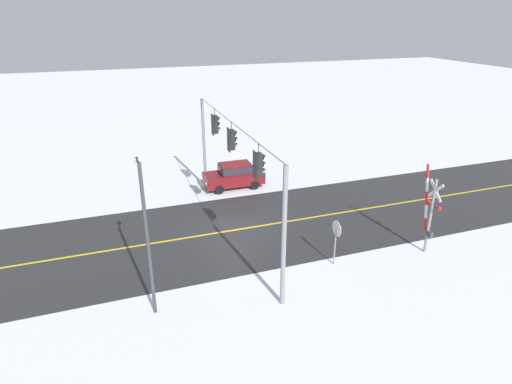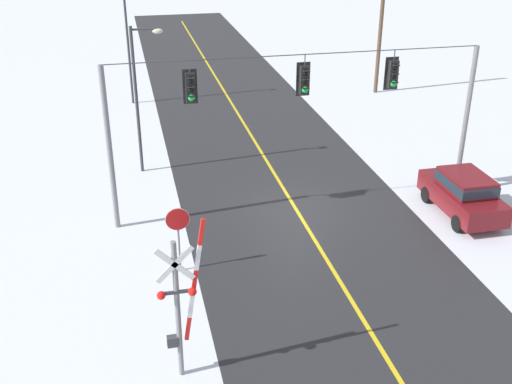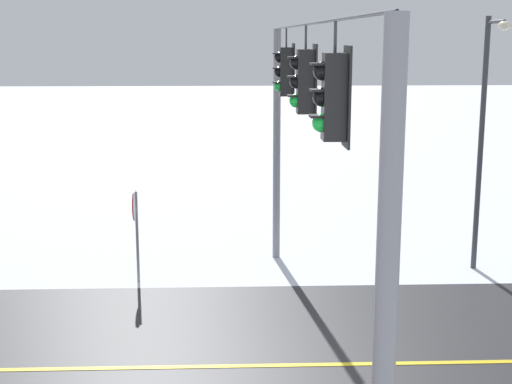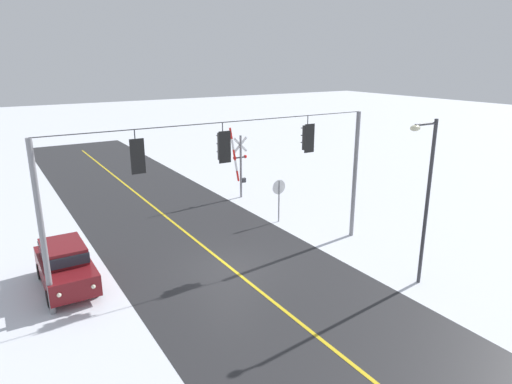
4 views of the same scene
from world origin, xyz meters
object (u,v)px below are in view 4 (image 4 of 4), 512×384
Objects in this scene: railroad_crossing at (240,163)px; streetlamp_near at (425,189)px; parked_car_maroon at (65,264)px; stop_sign at (279,191)px.

streetlamp_near is at bearing 90.59° from railroad_crossing.
streetlamp_near reaches higher than railroad_crossing.
railroad_crossing is 13.85m from streetlamp_near.
railroad_crossing reaches higher than parked_car_maroon.
streetlamp_near is (-0.14, 13.76, 1.65)m from railroad_crossing.
stop_sign is 11.36m from parked_car_maroon.
streetlamp_near reaches higher than stop_sign.
stop_sign is 0.52× the size of railroad_crossing.
railroad_crossing reaches higher than stop_sign.
stop_sign is at bearing -171.25° from parked_car_maroon.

